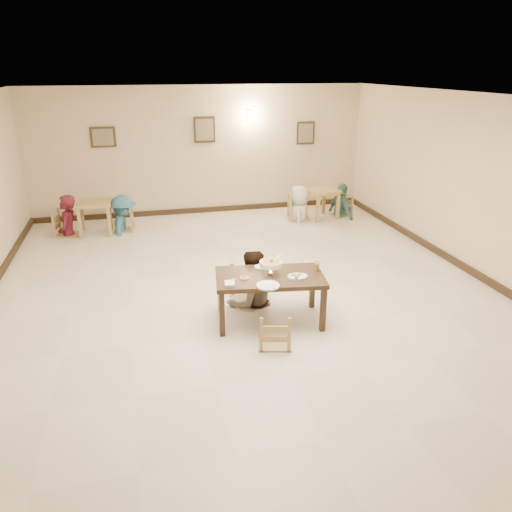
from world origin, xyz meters
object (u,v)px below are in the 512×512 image
object	(u,v)px
bg_chair_rl	(300,197)
bg_diner_a	(64,195)
chair_far	(249,269)
bg_diner_c	(300,186)
curry_warmer	(271,264)
bg_chair_lr	(123,212)
bg_diner_b	(121,195)
main_table	(270,281)
main_diner	(251,251)
bg_diner_d	(343,183)
chair_near	(275,313)
drink_glass	(317,266)
bg_chair_rr	(342,197)
bg_table_left	(94,208)
bg_chair_ll	(66,212)
bg_table_right	(321,195)

from	to	relation	value
bg_chair_rl	bg_diner_a	size ratio (longest dim) A/B	0.62
chair_far	bg_diner_c	size ratio (longest dim) A/B	0.64
bg_diner_a	curry_warmer	bearing A→B (deg)	42.09
bg_chair_lr	bg_diner_b	xyz separation A→B (m)	(-0.00, 0.00, 0.37)
main_table	main_diner	distance (m)	0.69
main_diner	curry_warmer	size ratio (longest dim) A/B	4.87
bg_diner_d	bg_diner_a	bearing A→B (deg)	77.54
chair_near	curry_warmer	size ratio (longest dim) A/B	2.63
main_table	drink_glass	xyz separation A→B (m)	(0.69, 0.01, 0.14)
chair_far	bg_chair_rr	world-z (taller)	chair_far
curry_warmer	drink_glass	xyz separation A→B (m)	(0.67, -0.02, -0.10)
main_diner	bg_diner_a	world-z (taller)	bg_diner_a
curry_warmer	bg_table_left	bearing A→B (deg)	119.12
bg_chair_rr	drink_glass	bearing A→B (deg)	-35.24
main_table	bg_chair_ll	distance (m)	5.66
bg_table_left	bg_chair_lr	bearing A→B (deg)	4.08
main_diner	bg_diner_c	distance (m)	4.53
chair_far	main_diner	size ratio (longest dim) A/B	0.62
drink_glass	bg_table_right	distance (m)	5.02
bg_diner_a	bg_diner_b	size ratio (longest dim) A/B	1.11
bg_table_right	bg_chair_ll	bearing A→B (deg)	179.73
main_table	curry_warmer	bearing A→B (deg)	63.47
bg_chair_rl	bg_diner_a	xyz separation A→B (m)	(-5.16, 0.04, 0.34)
main_table	bg_table_left	distance (m)	5.38
drink_glass	bg_table_left	distance (m)	5.74
bg_chair_ll	bg_chair_rr	size ratio (longest dim) A/B	1.16
bg_table_left	bg_diner_c	world-z (taller)	bg_diner_c
main_diner	bg_diner_c	bearing A→B (deg)	-133.13
main_table	bg_chair_rl	size ratio (longest dim) A/B	1.46
curry_warmer	bg_table_left	xyz separation A→B (m)	(-2.61, 4.68, -0.28)
drink_glass	bg_diner_b	size ratio (longest dim) A/B	0.09
main_diner	bg_chair_lr	world-z (taller)	main_diner
chair_far	bg_table_left	bearing A→B (deg)	114.28
main_table	chair_near	xyz separation A→B (m)	(-0.10, -0.64, -0.17)
bg_diner_a	bg_diner_b	world-z (taller)	bg_diner_a
bg_table_right	bg_diner_c	xyz separation A→B (m)	(-0.54, -0.01, 0.26)
drink_glass	bg_diner_d	bearing A→B (deg)	63.15
bg_chair_ll	drink_glass	bearing A→B (deg)	-131.84
chair_far	bg_chair_rr	size ratio (longest dim) A/B	1.15
bg_table_left	bg_chair_lr	world-z (taller)	bg_chair_lr
main_diner	bg_diner_d	xyz separation A→B (m)	(3.19, 4.09, -0.04)
drink_glass	bg_diner_c	xyz separation A→B (m)	(1.31, 4.65, 0.05)
main_table	bg_diner_b	size ratio (longest dim) A/B	1.00
bg_chair_ll	main_table	bearing A→B (deg)	-137.26
bg_chair_ll	bg_diner_d	bearing A→B (deg)	-80.94
bg_chair_rr	bg_diner_a	xyz separation A→B (m)	(-6.25, -0.03, 0.43)
drink_glass	bg_table_right	xyz separation A→B (m)	(1.85, 4.66, -0.21)
bg_table_right	drink_glass	bearing A→B (deg)	-111.63
main_table	curry_warmer	xyz separation A→B (m)	(0.02, 0.02, 0.24)
main_table	chair_far	world-z (taller)	chair_far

